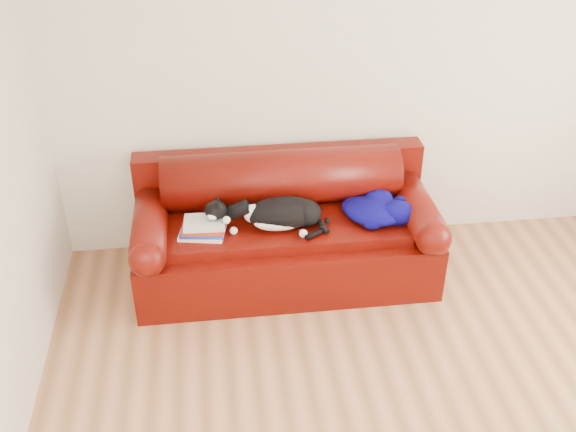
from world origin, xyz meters
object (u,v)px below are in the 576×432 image
object	(u,v)px
sofa_base	(286,248)
cat	(282,214)
book_stack	(203,228)
blanket	(377,209)

from	to	relation	value
sofa_base	cat	size ratio (longest dim) A/B	2.98
sofa_base	cat	bearing A→B (deg)	-108.31
sofa_base	cat	world-z (taller)	cat
book_stack	cat	distance (m)	0.54
blanket	sofa_base	bearing A→B (deg)	173.43
sofa_base	book_stack	xyz separation A→B (m)	(-0.57, -0.13, 0.31)
cat	book_stack	bearing A→B (deg)	-165.87
sofa_base	blanket	size ratio (longest dim) A/B	4.15
sofa_base	blanket	bearing A→B (deg)	-6.57
sofa_base	book_stack	world-z (taller)	book_stack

